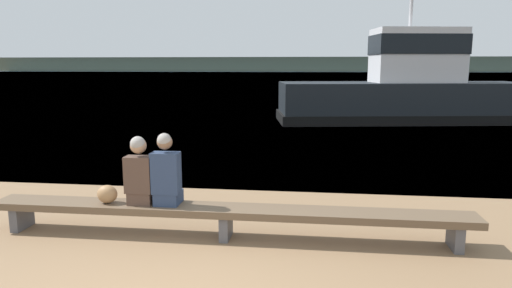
{
  "coord_description": "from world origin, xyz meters",
  "views": [
    {
      "loc": [
        1.49,
        -3.5,
        2.32
      ],
      "look_at": [
        0.39,
        5.32,
        0.78
      ],
      "focal_mm": 32.0,
      "sensor_mm": 36.0,
      "label": 1
    }
  ],
  "objects_px": {
    "shopping_bag": "(107,194)",
    "tugboat_red": "(406,93)",
    "person_left": "(140,173)",
    "bench_main": "(226,213)",
    "person_right": "(166,173)"
  },
  "relations": [
    {
      "from": "person_right",
      "to": "tugboat_red",
      "type": "relative_size",
      "value": 0.09
    },
    {
      "from": "shopping_bag",
      "to": "person_right",
      "type": "bearing_deg",
      "value": 1.3
    },
    {
      "from": "person_left",
      "to": "shopping_bag",
      "type": "bearing_deg",
      "value": -177.69
    },
    {
      "from": "person_right",
      "to": "shopping_bag",
      "type": "bearing_deg",
      "value": -178.7
    },
    {
      "from": "person_left",
      "to": "person_right",
      "type": "bearing_deg",
      "value": -0.02
    },
    {
      "from": "person_left",
      "to": "shopping_bag",
      "type": "relative_size",
      "value": 3.4
    },
    {
      "from": "person_right",
      "to": "tugboat_red",
      "type": "distance_m",
      "value": 14.93
    },
    {
      "from": "person_left",
      "to": "bench_main",
      "type": "bearing_deg",
      "value": 0.06
    },
    {
      "from": "person_right",
      "to": "tugboat_red",
      "type": "height_order",
      "value": "tugboat_red"
    },
    {
      "from": "person_left",
      "to": "person_right",
      "type": "xyz_separation_m",
      "value": [
        0.37,
        -0.0,
        0.01
      ]
    },
    {
      "from": "person_left",
      "to": "shopping_bag",
      "type": "xyz_separation_m",
      "value": [
        -0.48,
        -0.02,
        -0.3
      ]
    },
    {
      "from": "bench_main",
      "to": "person_right",
      "type": "bearing_deg",
      "value": -179.91
    },
    {
      "from": "person_right",
      "to": "shopping_bag",
      "type": "height_order",
      "value": "person_right"
    },
    {
      "from": "bench_main",
      "to": "person_right",
      "type": "distance_m",
      "value": 0.97
    },
    {
      "from": "shopping_bag",
      "to": "tugboat_red",
      "type": "xyz_separation_m",
      "value": [
        6.61,
        13.79,
        0.63
      ]
    }
  ]
}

